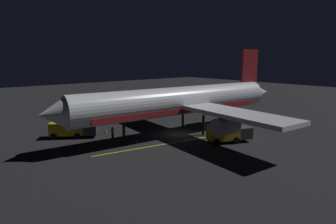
% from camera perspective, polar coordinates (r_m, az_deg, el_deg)
% --- Properties ---
extents(ground_plane, '(180.00, 180.00, 0.20)m').
position_cam_1_polar(ground_plane, '(41.39, 2.12, -4.57)').
color(ground_plane, black).
extents(apron_guide_stripe, '(3.72, 19.68, 0.01)m').
position_cam_1_polar(apron_guide_stripe, '(37.02, 0.13, -6.25)').
color(apron_guide_stripe, gold).
rests_on(apron_guide_stripe, ground_plane).
extents(airliner, '(34.08, 38.47, 12.19)m').
position_cam_1_polar(airliner, '(40.76, 2.85, 2.04)').
color(airliner, silver).
rests_on(airliner, ground_plane).
extents(baggage_truck, '(5.20, 6.30, 2.17)m').
position_cam_1_polar(baggage_truck, '(41.57, -18.49, -3.27)').
color(baggage_truck, gold).
rests_on(baggage_truck, ground_plane).
extents(catering_truck, '(4.35, 6.01, 2.35)m').
position_cam_1_polar(catering_truck, '(37.98, 11.73, -4.14)').
color(catering_truck, gold).
rests_on(catering_truck, ground_plane).
extents(ground_crew_worker, '(0.40, 0.40, 1.74)m').
position_cam_1_polar(ground_crew_worker, '(39.43, -10.96, -4.05)').
color(ground_crew_worker, black).
rests_on(ground_crew_worker, ground_plane).
extents(traffic_cone_near_left, '(0.50, 0.50, 0.55)m').
position_cam_1_polar(traffic_cone_near_left, '(37.19, -6.24, -5.84)').
color(traffic_cone_near_left, '#EA590F').
rests_on(traffic_cone_near_left, ground_plane).
extents(traffic_cone_near_right, '(0.50, 0.50, 0.55)m').
position_cam_1_polar(traffic_cone_near_right, '(43.09, -12.28, -3.72)').
color(traffic_cone_near_right, '#EA590F').
rests_on(traffic_cone_near_right, ground_plane).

